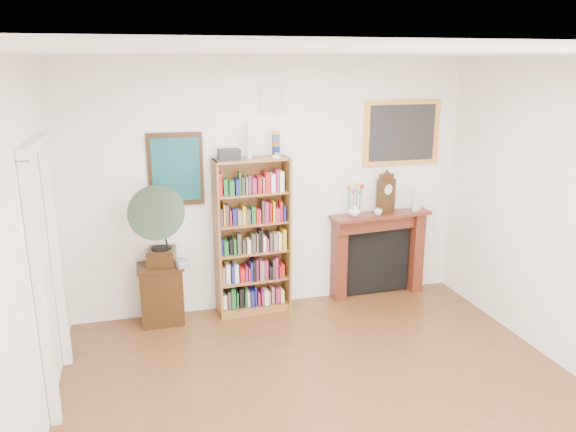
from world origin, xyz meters
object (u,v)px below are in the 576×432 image
(bookshelf, at_px, (252,228))
(bottle_right, at_px, (418,202))
(mantel_clock, at_px, (386,194))
(flower_vase, at_px, (355,210))
(teacup, at_px, (378,212))
(side_cabinet, at_px, (162,294))
(cd_stack, at_px, (182,263))
(gramophone, at_px, (160,221))
(bottle_left, at_px, (415,201))
(fireplace, at_px, (378,247))

(bookshelf, relative_size, bottle_right, 10.11)
(mantel_clock, xyz_separation_m, flower_vase, (-0.41, -0.04, -0.15))
(teacup, bearing_deg, side_cabinet, -179.88)
(side_cabinet, bearing_deg, mantel_clock, 2.19)
(cd_stack, distance_m, mantel_clock, 2.46)
(gramophone, xyz_separation_m, cd_stack, (0.20, 0.01, -0.48))
(bottle_left, bearing_deg, cd_stack, -176.53)
(bookshelf, bearing_deg, gramophone, -175.19)
(side_cabinet, height_order, cd_stack, cd_stack)
(flower_vase, relative_size, bottle_right, 0.71)
(side_cabinet, distance_m, cd_stack, 0.45)
(fireplace, distance_m, gramophone, 2.61)
(side_cabinet, relative_size, bottle_right, 3.30)
(gramophone, bearing_deg, mantel_clock, 14.66)
(mantel_clock, bearing_deg, side_cabinet, 161.76)
(gramophone, distance_m, flower_vase, 2.20)
(side_cabinet, distance_m, bottle_right, 3.15)
(gramophone, distance_m, bottle_left, 2.98)
(gramophone, relative_size, bottle_right, 4.61)
(flower_vase, xyz_separation_m, bottle_left, (0.78, 0.02, 0.05))
(bookshelf, xyz_separation_m, gramophone, (-0.99, -0.15, 0.20))
(bookshelf, relative_size, mantel_clock, 4.34)
(gramophone, height_order, bottle_left, gramophone)
(gramophone, distance_m, bottle_right, 3.03)
(bookshelf, bearing_deg, cd_stack, -173.44)
(mantel_clock, relative_size, flower_vase, 3.26)
(cd_stack, bearing_deg, mantel_clock, 4.48)
(fireplace, height_order, flower_vase, flower_vase)
(fireplace, relative_size, flower_vase, 8.71)
(teacup, bearing_deg, gramophone, -177.09)
(gramophone, relative_size, teacup, 9.85)
(flower_vase, bearing_deg, teacup, -4.79)
(gramophone, height_order, bottle_right, gramophone)
(cd_stack, relative_size, bottle_left, 0.50)
(fireplace, bearing_deg, flower_vase, -172.78)
(bookshelf, xyz_separation_m, cd_stack, (-0.79, -0.15, -0.28))
(bottle_left, distance_m, bottle_right, 0.06)
(cd_stack, distance_m, bottle_left, 2.81)
(side_cabinet, height_order, gramophone, gramophone)
(gramophone, xyz_separation_m, bottle_left, (2.97, 0.17, -0.03))
(side_cabinet, height_order, mantel_clock, mantel_clock)
(fireplace, xyz_separation_m, cd_stack, (-2.33, -0.22, 0.10))
(cd_stack, relative_size, flower_vase, 0.84)
(side_cabinet, relative_size, bottle_left, 2.75)
(teacup, distance_m, bottle_left, 0.51)
(fireplace, xyz_separation_m, bottle_left, (0.44, -0.05, 0.55))
(cd_stack, distance_m, teacup, 2.30)
(fireplace, relative_size, bottle_left, 5.18)
(teacup, distance_m, bottle_right, 0.56)
(bookshelf, distance_m, gramophone, 1.02)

